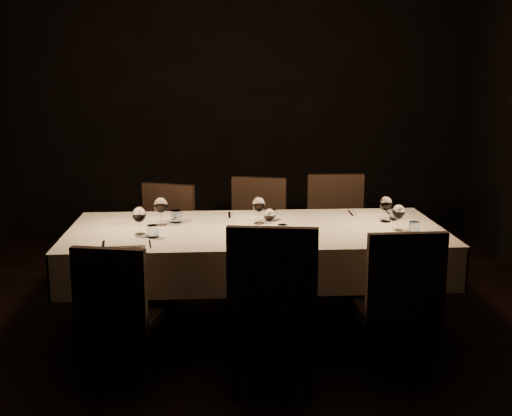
{
  "coord_description": "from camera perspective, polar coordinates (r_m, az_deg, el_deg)",
  "views": [
    {
      "loc": [
        -0.27,
        -4.2,
        1.82
      ],
      "look_at": [
        0.0,
        0.0,
        0.9
      ],
      "focal_mm": 45.0,
      "sensor_mm": 36.0,
      "label": 1
    }
  ],
  "objects": [
    {
      "name": "room",
      "position": [
        4.22,
        -0.0,
        7.97
      ],
      "size": [
        5.01,
        6.01,
        3.01
      ],
      "color": "black",
      "rests_on": "ground"
    },
    {
      "name": "dining_table",
      "position": [
        4.36,
        -0.0,
        -2.74
      ],
      "size": [
        2.52,
        1.12,
        0.76
      ],
      "color": "black",
      "rests_on": "ground"
    },
    {
      "name": "chair_near_left",
      "position": [
        3.76,
        -12.26,
        -8.74
      ],
      "size": [
        0.5,
        0.5,
        0.87
      ],
      "rotation": [
        0.0,
        0.0,
        2.93
      ],
      "color": "black",
      "rests_on": "ground"
    },
    {
      "name": "place_setting_near_left",
      "position": [
        4.13,
        -10.39,
        -1.69
      ],
      "size": [
        0.34,
        0.41,
        0.18
      ],
      "rotation": [
        0.0,
        0.0,
        0.13
      ],
      "color": "silver",
      "rests_on": "dining_table"
    },
    {
      "name": "chair_near_center",
      "position": [
        3.6,
        1.54,
        -8.32
      ],
      "size": [
        0.55,
        0.55,
        1.01
      ],
      "rotation": [
        0.0,
        0.0,
        2.99
      ],
      "color": "black",
      "rests_on": "ground"
    },
    {
      "name": "place_setting_near_center",
      "position": [
        4.12,
        1.38,
        -1.65
      ],
      "size": [
        0.3,
        0.39,
        0.16
      ],
      "rotation": [
        0.0,
        0.0,
        -0.17
      ],
      "color": "silver",
      "rests_on": "dining_table"
    },
    {
      "name": "chair_near_right",
      "position": [
        3.84,
        12.58,
        -7.8
      ],
      "size": [
        0.46,
        0.46,
        0.93
      ],
      "rotation": [
        0.0,
        0.0,
        3.16
      ],
      "color": "black",
      "rests_on": "ground"
    },
    {
      "name": "place_setting_near_right",
      "position": [
        4.28,
        12.95,
        -1.36
      ],
      "size": [
        0.33,
        0.4,
        0.17
      ],
      "rotation": [
        0.0,
        0.0,
        0.2
      ],
      "color": "silver",
      "rests_on": "dining_table"
    },
    {
      "name": "chair_far_left",
      "position": [
        5.15,
        -8.21,
        -2.56
      ],
      "size": [
        0.57,
        0.57,
        0.92
      ],
      "rotation": [
        0.0,
        0.0,
        -0.37
      ],
      "color": "black",
      "rests_on": "ground"
    },
    {
      "name": "place_setting_far_left",
      "position": [
        4.54,
        -8.26,
        -0.29
      ],
      "size": [
        0.36,
        0.42,
        0.2
      ],
      "rotation": [
        0.0,
        0.0,
        0.08
      ],
      "color": "silver",
      "rests_on": "dining_table"
    },
    {
      "name": "chair_far_center",
      "position": [
        5.23,
        0.01,
        -2.05
      ],
      "size": [
        0.56,
        0.56,
        0.95
      ],
      "rotation": [
        0.0,
        0.0,
        -0.28
      ],
      "color": "black",
      "rests_on": "ground"
    },
    {
      "name": "place_setting_far_center",
      "position": [
        4.53,
        0.23,
        -0.21
      ],
      "size": [
        0.34,
        0.41,
        0.19
      ],
      "rotation": [
        0.0,
        0.0,
        0.0
      ],
      "color": "silver",
      "rests_on": "dining_table"
    },
    {
      "name": "chair_far_right",
      "position": [
        5.29,
        7.22,
        -1.88
      ],
      "size": [
        0.47,
        0.47,
        0.97
      ],
      "rotation": [
        0.0,
        0.0,
        -0.02
      ],
      "color": "black",
      "rests_on": "ground"
    },
    {
      "name": "place_setting_far_right",
      "position": [
        4.68,
        11.2,
        -0.08
      ],
      "size": [
        0.33,
        0.4,
        0.18
      ],
      "rotation": [
        0.0,
        0.0,
        -0.03
      ],
      "color": "silver",
      "rests_on": "dining_table"
    }
  ]
}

